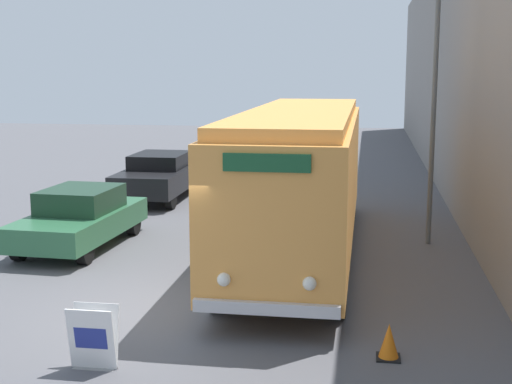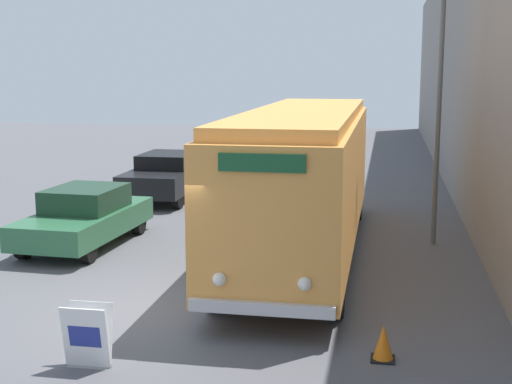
{
  "view_description": "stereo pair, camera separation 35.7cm",
  "coord_description": "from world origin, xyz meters",
  "px_view_note": "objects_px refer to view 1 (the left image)",
  "views": [
    {
      "loc": [
        3.66,
        -11.6,
        4.31
      ],
      "look_at": [
        1.56,
        1.74,
        1.93
      ],
      "focal_mm": 50.0,
      "sensor_mm": 36.0,
      "label": 1
    },
    {
      "loc": [
        4.01,
        -11.54,
        4.31
      ],
      "look_at": [
        1.56,
        1.74,
        1.93
      ],
      "focal_mm": 50.0,
      "sensor_mm": 36.0,
      "label": 2
    }
  ],
  "objects_px": {
    "sign_board": "(93,338)",
    "parked_car_near": "(80,217)",
    "vintage_bus": "(300,174)",
    "streetlamp": "(436,65)",
    "traffic_cone": "(389,342)",
    "parked_car_mid": "(160,175)"
  },
  "relations": [
    {
      "from": "streetlamp",
      "to": "parked_car_mid",
      "type": "relative_size",
      "value": 1.42
    },
    {
      "from": "parked_car_near",
      "to": "vintage_bus",
      "type": "bearing_deg",
      "value": 4.2
    },
    {
      "from": "parked_car_mid",
      "to": "traffic_cone",
      "type": "bearing_deg",
      "value": -59.74
    },
    {
      "from": "streetlamp",
      "to": "vintage_bus",
      "type": "bearing_deg",
      "value": -153.66
    },
    {
      "from": "vintage_bus",
      "to": "sign_board",
      "type": "xyz_separation_m",
      "value": [
        -2.33,
        -6.84,
        -1.43
      ]
    },
    {
      "from": "vintage_bus",
      "to": "parked_car_near",
      "type": "bearing_deg",
      "value": -178.74
    },
    {
      "from": "sign_board",
      "to": "parked_car_near",
      "type": "bearing_deg",
      "value": 113.99
    },
    {
      "from": "parked_car_mid",
      "to": "traffic_cone",
      "type": "distance_m",
      "value": 14.15
    },
    {
      "from": "vintage_bus",
      "to": "sign_board",
      "type": "distance_m",
      "value": 7.36
    },
    {
      "from": "vintage_bus",
      "to": "parked_car_mid",
      "type": "relative_size",
      "value": 2.35
    },
    {
      "from": "parked_car_near",
      "to": "parked_car_mid",
      "type": "height_order",
      "value": "parked_car_mid"
    },
    {
      "from": "vintage_bus",
      "to": "parked_car_near",
      "type": "height_order",
      "value": "vintage_bus"
    },
    {
      "from": "sign_board",
      "to": "parked_car_near",
      "type": "relative_size",
      "value": 0.21
    },
    {
      "from": "sign_board",
      "to": "parked_car_near",
      "type": "distance_m",
      "value": 7.36
    },
    {
      "from": "streetlamp",
      "to": "traffic_cone",
      "type": "relative_size",
      "value": 12.32
    },
    {
      "from": "parked_car_near",
      "to": "parked_car_mid",
      "type": "xyz_separation_m",
      "value": [
        0.07,
        6.49,
        0.07
      ]
    },
    {
      "from": "sign_board",
      "to": "parked_car_near",
      "type": "height_order",
      "value": "parked_car_near"
    },
    {
      "from": "vintage_bus",
      "to": "parked_car_near",
      "type": "distance_m",
      "value": 5.45
    },
    {
      "from": "streetlamp",
      "to": "sign_board",
      "type": "bearing_deg",
      "value": -122.81
    },
    {
      "from": "parked_car_near",
      "to": "streetlamp",
      "type": "bearing_deg",
      "value": 13.92
    },
    {
      "from": "sign_board",
      "to": "traffic_cone",
      "type": "relative_size",
      "value": 1.7
    },
    {
      "from": "vintage_bus",
      "to": "streetlamp",
      "type": "bearing_deg",
      "value": 26.34
    }
  ]
}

